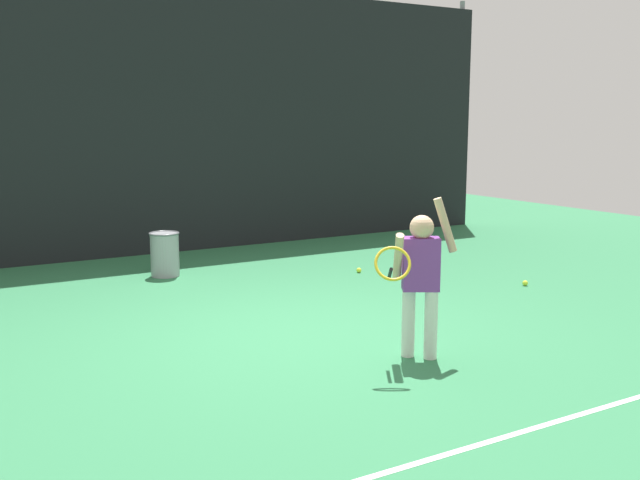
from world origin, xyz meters
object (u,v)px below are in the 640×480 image
object	(u,v)px
tennis_ball_0	(525,283)
tennis_ball_3	(359,270)
ball_hopper	(165,254)
tennis_player	(420,273)

from	to	relation	value
tennis_ball_0	tennis_ball_3	bearing A→B (deg)	128.85
tennis_ball_0	tennis_ball_3	xyz separation A→B (m)	(-1.31, 1.63, 0.00)
ball_hopper	tennis_ball_0	size ratio (longest dim) A/B	8.52
tennis_player	tennis_ball_3	world-z (taller)	tennis_player
tennis_player	tennis_ball_3	size ratio (longest dim) A/B	20.46
ball_hopper	tennis_ball_0	xyz separation A→B (m)	(3.55, -2.72, -0.26)
tennis_ball_3	tennis_ball_0	bearing A→B (deg)	-51.15
tennis_player	tennis_ball_0	bearing A→B (deg)	58.68
tennis_ball_3	tennis_player	bearing A→B (deg)	-115.04
tennis_player	ball_hopper	xyz separation A→B (m)	(-0.80, 4.18, -0.44)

